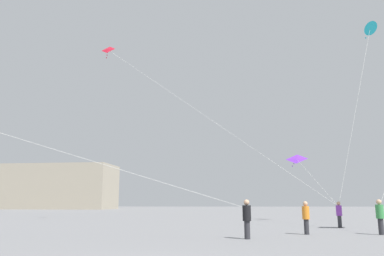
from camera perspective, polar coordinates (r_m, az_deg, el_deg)
The scene contains 8 objects.
person_in_green at distance 21.36m, azimuth 26.18°, elevation -11.57°, with size 0.37×0.37×1.70m.
person_in_purple at distance 26.24m, azimuth 21.05°, elevation -11.76°, with size 0.35×0.35×1.61m.
person_in_black at distance 17.20m, azimuth 8.17°, elevation -13.01°, with size 0.36×0.36×1.67m.
person_in_orange at distance 20.25m, azimuth 16.59°, elevation -12.46°, with size 0.35×0.35×1.61m.
kite_violet_delta at distance 35.69m, azimuth 15.36°, elevation -4.55°, with size 1.55×10.38×4.47m.
kite_crimson_delta at distance 35.69m, azimuth -11.02°, elevation 10.41°, with size 18.03×7.81×14.35m.
kite_cyan_diamond at distance 32.34m, azimuth 24.94°, elevation 13.12°, with size 4.62×2.94×13.53m.
building_left_hall at distance 101.03m, azimuth -18.86°, elevation -8.30°, with size 26.21×13.76×10.73m.
Camera 1 is at (1.61, -8.67, 1.54)m, focal length 35.84 mm.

